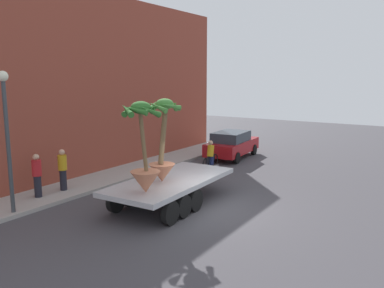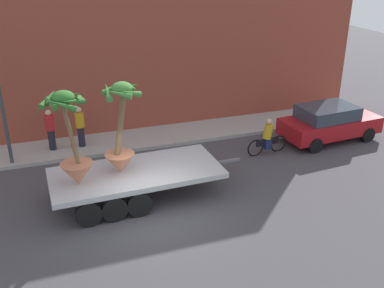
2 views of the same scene
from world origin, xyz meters
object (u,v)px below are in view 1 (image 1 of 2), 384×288
at_px(flatbed_trailer, 168,186).
at_px(parked_car, 232,144).
at_px(potted_palm_rear, 144,156).
at_px(potted_palm_middle, 163,147).
at_px(pedestrian_far_left, 63,169).
at_px(street_lamp, 6,124).
at_px(cyclist, 210,156).
at_px(pedestrian_near_gate, 37,175).

xyz_separation_m(flatbed_trailer, parked_car, (9.18, 2.03, 0.06)).
xyz_separation_m(potted_palm_rear, potted_palm_middle, (1.53, 0.38, 0.03)).
xyz_separation_m(pedestrian_far_left, street_lamp, (-2.74, -0.71, 2.19)).
bearing_deg(street_lamp, potted_palm_rear, -63.12).
height_order(potted_palm_middle, street_lamp, street_lamp).
bearing_deg(potted_palm_rear, pedestrian_far_left, 82.59).
relative_size(cyclist, pedestrian_far_left, 1.07).
bearing_deg(potted_palm_middle, pedestrian_near_gate, 114.49).
bearing_deg(cyclist, pedestrian_far_left, 157.70).
height_order(parked_car, pedestrian_far_left, pedestrian_far_left).
xyz_separation_m(pedestrian_near_gate, pedestrian_far_left, (1.17, -0.05, 0.00)).
distance_m(flatbed_trailer, street_lamp, 5.94).
bearing_deg(potted_palm_rear, pedestrian_near_gate, 96.28).
height_order(potted_palm_middle, pedestrian_far_left, potted_palm_middle).
relative_size(flatbed_trailer, cyclist, 3.61).
xyz_separation_m(potted_palm_middle, cyclist, (6.19, 1.59, -1.59)).
bearing_deg(pedestrian_far_left, street_lamp, -165.40).
height_order(potted_palm_rear, pedestrian_far_left, potted_palm_rear).
xyz_separation_m(parked_car, pedestrian_far_left, (-10.25, 2.52, 0.22)).
bearing_deg(parked_car, cyclist, -173.05).
relative_size(potted_palm_middle, parked_car, 0.68).
relative_size(pedestrian_near_gate, pedestrian_far_left, 1.00).
height_order(potted_palm_rear, pedestrian_near_gate, potted_palm_rear).
bearing_deg(street_lamp, cyclist, -12.58).
bearing_deg(cyclist, potted_palm_rear, -165.74).
relative_size(potted_palm_rear, cyclist, 1.66).
bearing_deg(potted_palm_middle, flatbed_trailer, -18.26).
bearing_deg(cyclist, parked_car, 6.95).
height_order(potted_palm_rear, street_lamp, street_lamp).
relative_size(potted_palm_rear, pedestrian_near_gate, 1.78).
distance_m(parked_car, street_lamp, 13.33).
relative_size(flatbed_trailer, pedestrian_near_gate, 3.88).
relative_size(potted_palm_rear, potted_palm_middle, 1.00).
bearing_deg(cyclist, pedestrian_near_gate, 160.31).
bearing_deg(street_lamp, parked_car, -7.91).
distance_m(flatbed_trailer, potted_palm_rear, 2.27).
distance_m(potted_palm_rear, parked_car, 11.22).
relative_size(parked_car, pedestrian_near_gate, 2.60).
xyz_separation_m(potted_palm_middle, pedestrian_near_gate, (-2.07, 4.54, -1.21)).
relative_size(potted_palm_middle, pedestrian_near_gate, 1.77).
bearing_deg(flatbed_trailer, pedestrian_far_left, 103.31).
distance_m(cyclist, pedestrian_near_gate, 8.78).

